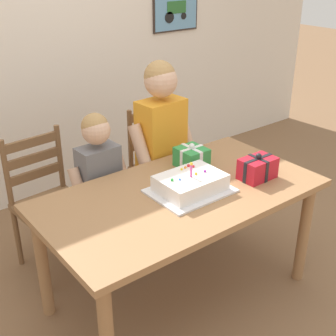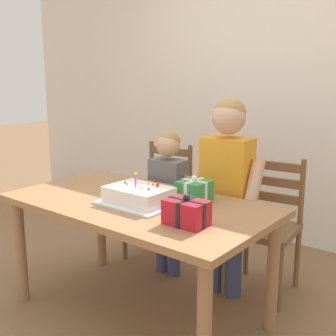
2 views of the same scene
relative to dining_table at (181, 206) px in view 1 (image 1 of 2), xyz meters
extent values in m
plane|color=#846042|center=(0.00, 0.00, -0.64)|extent=(20.00, 20.00, 0.00)
cube|color=silver|center=(0.00, 1.75, 0.66)|extent=(6.40, 0.08, 2.60)
cube|color=#332823|center=(1.31, 1.70, 0.82)|extent=(0.51, 0.02, 0.39)
cube|color=#669EC6|center=(1.31, 1.69, 0.82)|extent=(0.48, 0.01, 0.36)
cube|color=#28662D|center=(1.31, 1.68, 0.84)|extent=(0.22, 0.01, 0.11)
cylinder|color=black|center=(1.23, 1.68, 0.76)|extent=(0.10, 0.01, 0.10)
cylinder|color=black|center=(1.40, 1.68, 0.76)|extent=(0.06, 0.01, 0.06)
cube|color=#9E7047|center=(0.00, 0.00, 0.07)|extent=(1.60, 0.87, 0.04)
cylinder|color=#9E7047|center=(0.72, -0.35, -0.29)|extent=(0.07, 0.07, 0.69)
cylinder|color=#9E7047|center=(-0.72, 0.35, -0.29)|extent=(0.07, 0.07, 0.69)
cylinder|color=#9E7047|center=(0.72, 0.35, -0.29)|extent=(0.07, 0.07, 0.69)
cube|color=silver|center=(0.04, -0.03, 0.10)|extent=(0.44, 0.34, 0.01)
cube|color=white|center=(0.04, -0.03, 0.15)|extent=(0.36, 0.26, 0.09)
cylinder|color=#E04C9E|center=(0.03, -0.05, 0.23)|extent=(0.01, 0.01, 0.07)
sphere|color=yellow|center=(0.03, -0.05, 0.27)|extent=(0.02, 0.02, 0.02)
sphere|color=yellow|center=(0.04, 0.05, 0.20)|extent=(0.01, 0.01, 0.01)
sphere|color=purple|center=(0.13, -0.05, 0.20)|extent=(0.02, 0.02, 0.02)
sphere|color=orange|center=(0.08, 0.05, 0.20)|extent=(0.01, 0.01, 0.01)
sphere|color=green|center=(-0.08, -0.02, 0.20)|extent=(0.02, 0.02, 0.02)
sphere|color=yellow|center=(0.07, -0.04, 0.20)|extent=(0.02, 0.02, 0.02)
sphere|color=blue|center=(-0.04, -0.04, 0.20)|extent=(0.01, 0.01, 0.01)
sphere|color=red|center=(0.10, 0.06, 0.20)|extent=(0.02, 0.02, 0.02)
sphere|color=red|center=(0.12, 0.04, 0.20)|extent=(0.01, 0.01, 0.01)
cube|color=#2D8E42|center=(0.26, 0.21, 0.15)|extent=(0.16, 0.18, 0.12)
cube|color=white|center=(0.26, 0.21, 0.15)|extent=(0.17, 0.02, 0.13)
cube|color=white|center=(0.26, 0.21, 0.15)|extent=(0.02, 0.18, 0.13)
sphere|color=white|center=(0.26, 0.21, 0.23)|extent=(0.04, 0.04, 0.04)
cube|color=red|center=(0.46, -0.15, 0.16)|extent=(0.21, 0.14, 0.13)
cube|color=black|center=(0.46, -0.15, 0.16)|extent=(0.22, 0.02, 0.13)
cube|color=black|center=(0.46, -0.15, 0.16)|extent=(0.02, 0.15, 0.13)
sphere|color=black|center=(0.46, -0.15, 0.23)|extent=(0.04, 0.04, 0.04)
cube|color=brown|center=(-0.46, 0.74, -0.19)|extent=(0.45, 0.45, 0.04)
cylinder|color=brown|center=(-0.26, 0.56, -0.43)|extent=(0.04, 0.04, 0.43)
cylinder|color=brown|center=(-0.64, 0.53, -0.43)|extent=(0.04, 0.04, 0.43)
cylinder|color=brown|center=(-0.29, 0.94, -0.43)|extent=(0.04, 0.04, 0.43)
cylinder|color=brown|center=(-0.67, 0.91, -0.43)|extent=(0.04, 0.04, 0.43)
cylinder|color=brown|center=(-0.29, 0.94, 0.05)|extent=(0.04, 0.04, 0.45)
cylinder|color=brown|center=(-0.67, 0.91, 0.05)|extent=(0.04, 0.04, 0.45)
cube|color=brown|center=(-0.48, 0.92, -0.01)|extent=(0.36, 0.06, 0.06)
cube|color=brown|center=(-0.48, 0.92, 0.10)|extent=(0.36, 0.06, 0.06)
cube|color=brown|center=(-0.48, 0.92, 0.21)|extent=(0.36, 0.06, 0.06)
cube|color=brown|center=(0.46, 0.74, -0.19)|extent=(0.46, 0.46, 0.04)
cylinder|color=brown|center=(0.67, 0.57, -0.43)|extent=(0.04, 0.04, 0.43)
cylinder|color=brown|center=(0.29, 0.53, -0.43)|extent=(0.04, 0.04, 0.43)
cylinder|color=brown|center=(0.63, 0.94, -0.43)|extent=(0.04, 0.04, 0.43)
cylinder|color=brown|center=(0.26, 0.91, -0.43)|extent=(0.04, 0.04, 0.43)
cylinder|color=brown|center=(0.63, 0.94, 0.05)|extent=(0.04, 0.04, 0.45)
cylinder|color=brown|center=(0.26, 0.91, 0.05)|extent=(0.04, 0.04, 0.45)
cube|color=brown|center=(0.45, 0.92, -0.01)|extent=(0.36, 0.06, 0.06)
cube|color=brown|center=(0.45, 0.92, 0.10)|extent=(0.36, 0.06, 0.06)
cube|color=brown|center=(0.45, 0.92, 0.21)|extent=(0.36, 0.06, 0.06)
cylinder|color=#38426B|center=(0.35, 0.56, -0.39)|extent=(0.11, 0.11, 0.50)
cylinder|color=#38426B|center=(0.21, 0.55, -0.39)|extent=(0.11, 0.11, 0.50)
cube|color=orange|center=(0.28, 0.55, 0.15)|extent=(0.32, 0.21, 0.58)
cylinder|color=tan|center=(0.48, 0.53, 0.13)|extent=(0.10, 0.24, 0.38)
cylinder|color=tan|center=(0.08, 0.50, 0.13)|extent=(0.10, 0.24, 0.38)
sphere|color=tan|center=(0.28, 0.55, 0.56)|extent=(0.22, 0.22, 0.22)
sphere|color=#A87F4C|center=(0.28, 0.56, 0.59)|extent=(0.20, 0.20, 0.20)
cylinder|color=#38426B|center=(-0.15, 0.56, -0.44)|extent=(0.09, 0.09, 0.41)
cylinder|color=#38426B|center=(-0.27, 0.55, -0.44)|extent=(0.09, 0.09, 0.41)
cube|color=slate|center=(-0.21, 0.55, 0.00)|extent=(0.26, 0.16, 0.47)
cylinder|color=tan|center=(-0.05, 0.53, -0.02)|extent=(0.08, 0.20, 0.31)
cylinder|color=tan|center=(-0.37, 0.52, -0.02)|extent=(0.08, 0.20, 0.31)
sphere|color=tan|center=(-0.21, 0.55, 0.34)|extent=(0.18, 0.18, 0.18)
sphere|color=#A87F4C|center=(-0.21, 0.56, 0.36)|extent=(0.17, 0.17, 0.17)
camera|label=1|loc=(-1.43, -1.73, 1.32)|focal=48.71mm
camera|label=2|loc=(1.66, -1.80, 0.83)|focal=45.80mm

